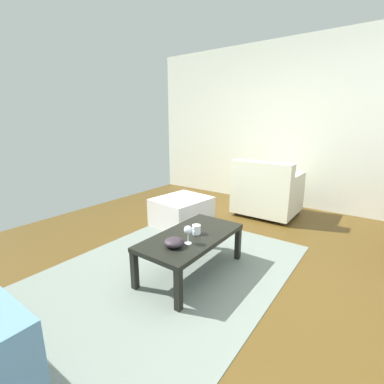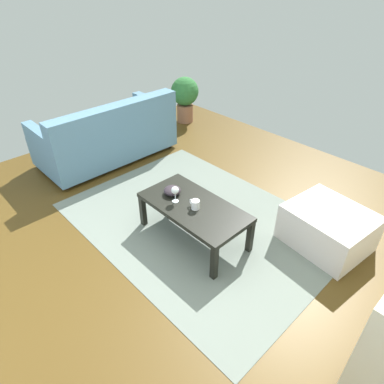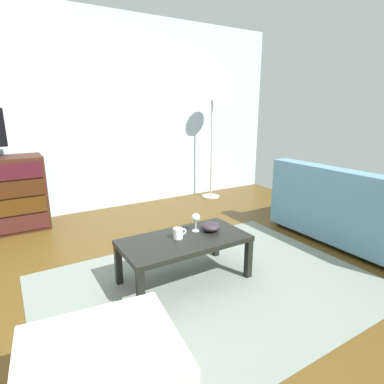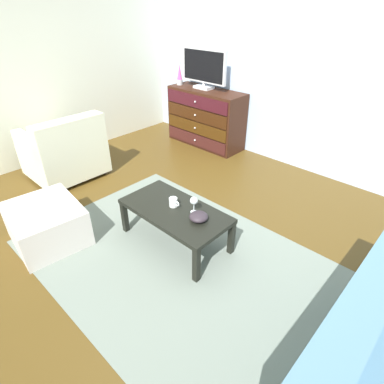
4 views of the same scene
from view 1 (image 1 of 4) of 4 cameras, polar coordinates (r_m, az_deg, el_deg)
The scene contains 9 objects.
ground_plane at distance 2.68m, azimuth 1.10°, elevation -16.41°, with size 5.77×5.08×0.05m, color #4D3714.
wall_plain_left at distance 4.72m, azimuth 20.37°, elevation 13.03°, with size 0.12×5.08×2.59m, color silver.
area_rug at distance 2.64m, azimuth -5.21°, elevation -16.31°, with size 2.60×1.90×0.01m, color slate.
coffee_table at distance 2.47m, azimuth -0.15°, elevation -9.99°, with size 1.02×0.52×0.37m.
wine_glass at distance 2.25m, azimuth -0.85°, elevation -8.13°, with size 0.07×0.07×0.16m.
mug at distance 2.46m, azimuth 0.89°, elevation -7.93°, with size 0.11×0.08×0.08m.
bowl_decorative at distance 2.23m, azimuth -3.82°, elevation -10.55°, with size 0.16×0.16×0.07m, color #2B2229.
armchair at distance 4.14m, azimuth 15.45°, elevation -0.09°, with size 0.80×0.85×0.83m.
ottoman at distance 3.66m, azimuth -2.18°, elevation -4.08°, with size 0.70×0.60×0.37m, color beige.
Camera 1 is at (1.89, 1.31, 1.36)m, focal length 25.27 mm.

